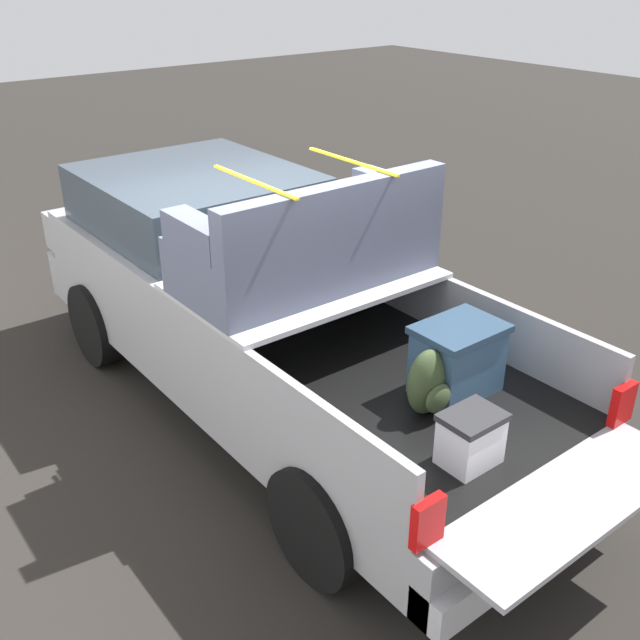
% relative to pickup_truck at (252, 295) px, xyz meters
% --- Properties ---
extents(ground_plane, '(40.00, 40.00, 0.00)m').
position_rel_pickup_truck_xyz_m(ground_plane, '(-0.36, 0.00, -0.96)').
color(ground_plane, black).
extents(pickup_truck, '(6.05, 2.06, 2.23)m').
position_rel_pickup_truck_xyz_m(pickup_truck, '(0.00, 0.00, 0.00)').
color(pickup_truck, gray).
rests_on(pickup_truck, ground_plane).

